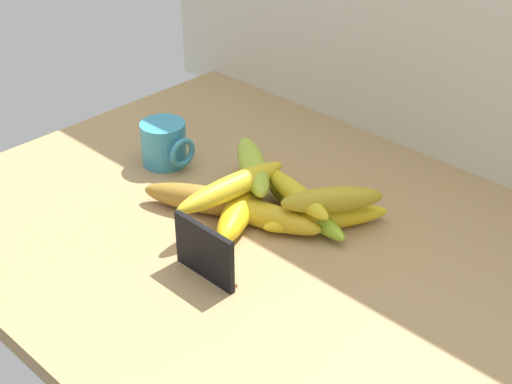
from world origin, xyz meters
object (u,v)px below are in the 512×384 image
Objects in this scene: banana_0 at (305,210)px; banana_9 at (253,166)px; banana_7 at (332,200)px; banana_8 at (294,192)px; chalkboard_sign at (205,254)px; banana_6 at (232,187)px; coffee_mug at (165,144)px; banana_1 at (238,212)px; banana_2 at (262,215)px; banana_5 at (326,219)px; banana_3 at (250,185)px; banana_4 at (204,200)px.

banana_0 is 11.23cm from banana_9.
banana_8 is (-5.85, -1.82, -0.49)cm from banana_7.
chalkboard_sign is 21.54cm from banana_7.
banana_7 is (12.37, 8.70, -0.80)cm from banana_6.
coffee_mug is 27.86cm from banana_8.
banana_9 reaches higher than banana_1.
banana_9 reaches higher than coffee_mug.
banana_7 is at bearing 38.46° from banana_2.
banana_5 is (7.54, 6.24, -0.30)cm from banana_2.
banana_3 is at bearing 145.17° from banana_2.
banana_9 is (-14.39, -1.14, 3.94)cm from banana_5.
banana_2 is at bearing 39.48° from banana_1.
banana_8 is 0.95× the size of banana_9.
banana_3 is (-10.51, 19.59, -2.09)cm from chalkboard_sign.
banana_4 reaches higher than banana_5.
banana_4 is at bearing -150.30° from banana_7.
banana_6 is at bearing 120.27° from chalkboard_sign.
banana_4 is at bearing -100.84° from banana_3.
banana_2 reaches higher than banana_3.
banana_0 is 15.89cm from banana_4.
chalkboard_sign is 0.65× the size of banana_8.
chalkboard_sign reaches higher than coffee_mug.
banana_5 is at bearing 35.75° from banana_6.
banana_9 reaches higher than banana_5.
banana_5 is (16.81, 9.69, -0.46)cm from banana_4.
chalkboard_sign is at bearing -63.27° from banana_9.
banana_2 is (-2.92, 14.30, -1.84)cm from chalkboard_sign.
banana_5 is at bearing 16.55° from banana_8.
banana_4 is at bearing -150.03° from banana_5.
banana_9 is at bearing -175.77° from banana_0.
coffee_mug reaches higher than banana_3.
chalkboard_sign is 19.04cm from banana_8.
banana_1 is 9.09cm from banana_8.
banana_9 is at bearing 110.33° from banana_6.
banana_1 is at bearing -11.40° from coffee_mug.
banana_2 is at bearing -36.65° from banana_9.
coffee_mug is at bearing -173.10° from banana_5.
banana_4 is at bearing -144.96° from banana_8.
banana_0 is at bearing 88.07° from chalkboard_sign.
banana_0 is 0.92× the size of banana_6.
banana_9 reaches higher than banana_4.
chalkboard_sign is at bearing -30.35° from coffee_mug.
banana_5 is (32.91, 3.98, -2.11)cm from coffee_mug.
banana_4 is at bearing -105.76° from banana_9.
coffee_mug reaches higher than banana_5.
chalkboard_sign is 32.78cm from coffee_mug.
banana_6 reaches higher than banana_4.
banana_7 is (17.47, 9.97, 3.21)cm from banana_4.
banana_6 is at bearing -69.67° from banana_9.
coffee_mug is 0.59× the size of banana_1.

